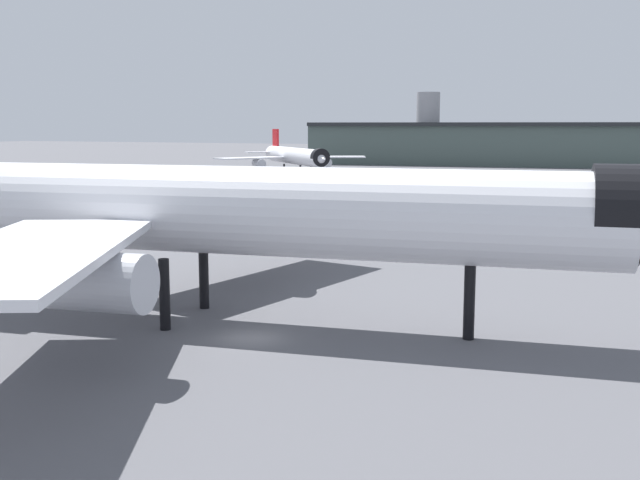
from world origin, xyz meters
name	(u,v)px	position (x,y,z in m)	size (l,w,h in m)	color
ground	(251,338)	(0.00, 0.00, 0.00)	(900.00, 900.00, 0.00)	#56565B
airliner_near_gate	(214,212)	(-4.22, 2.90, 7.46)	(58.95, 53.35, 16.92)	white
airliner_far_taxiway	(294,156)	(-60.36, 136.26, 5.30)	(35.46, 36.96, 12.04)	white
baggage_tug_wing	(281,235)	(-15.20, 35.66, 0.97)	(3.09, 3.57, 1.85)	black
traffic_cone_near_nose	(160,244)	(-26.06, 27.91, 0.33)	(0.53, 0.53, 0.66)	#F2600C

